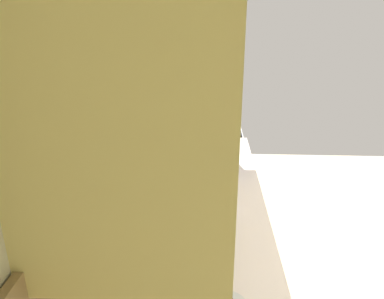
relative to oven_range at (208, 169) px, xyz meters
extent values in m
cube|color=beige|center=(-1.66, 0.37, 0.87)|extent=(4.24, 0.12, 2.70)
cube|color=silver|center=(-2.02, -0.01, 0.44)|extent=(3.40, 0.66, 0.02)
cube|color=#332819|center=(-1.77, -0.32, -0.03)|extent=(0.01, 0.01, 0.83)
cube|color=#332819|center=(-1.29, -0.32, -0.03)|extent=(0.01, 0.01, 0.83)
cube|color=#332819|center=(-0.81, -0.32, -0.03)|extent=(0.01, 0.01, 0.83)
cube|color=#EDD87C|center=(-2.02, 0.14, 1.42)|extent=(2.01, 0.34, 0.62)
cube|color=#B7BABF|center=(0.00, 0.00, -0.02)|extent=(0.64, 0.62, 0.92)
cube|color=black|center=(0.00, -0.32, -0.06)|extent=(0.50, 0.01, 0.51)
cube|color=black|center=(0.00, 0.00, 0.46)|extent=(0.61, 0.59, 0.02)
cube|color=#B7BABF|center=(0.00, 0.29, 0.54)|extent=(0.61, 0.04, 0.18)
cylinder|color=#38383D|center=(-0.14, -0.11, 0.47)|extent=(0.11, 0.11, 0.01)
cylinder|color=#38383D|center=(0.14, -0.11, 0.47)|extent=(0.11, 0.11, 0.01)
cylinder|color=#38383D|center=(-0.14, 0.11, 0.47)|extent=(0.11, 0.11, 0.01)
cylinder|color=#38383D|center=(0.14, 0.11, 0.47)|extent=(0.11, 0.11, 0.01)
cube|color=white|center=(-1.00, 0.01, 0.61)|extent=(0.45, 0.39, 0.32)
cube|color=black|center=(-1.04, -0.18, 0.61)|extent=(0.28, 0.01, 0.22)
cube|color=#2D2D33|center=(-0.82, -0.18, 0.61)|extent=(0.08, 0.01, 0.22)
cylinder|color=silver|center=(-1.59, -0.07, 0.47)|extent=(0.19, 0.19, 0.06)
cylinder|color=#101D8BD|center=(-1.59, -0.07, 0.49)|extent=(0.16, 0.16, 0.03)
cylinder|color=#B7BABF|center=(-2.40, -0.07, 0.55)|extent=(0.09, 0.02, 0.05)
camera|label=1|loc=(-3.47, 0.01, 1.54)|focal=34.83mm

